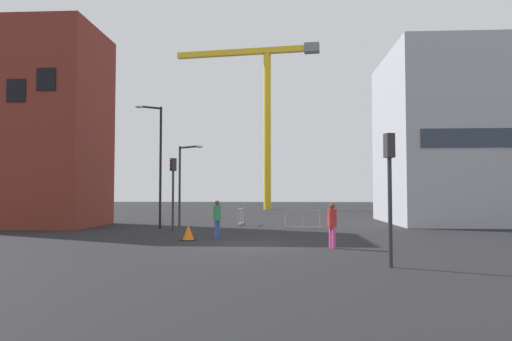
{
  "coord_description": "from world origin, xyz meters",
  "views": [
    {
      "loc": [
        1.33,
        -18.87,
        2.15
      ],
      "look_at": [
        0.0,
        4.68,
        3.23
      ],
      "focal_mm": 32.7,
      "sensor_mm": 36.0,
      "label": 1
    }
  ],
  "objects_px": {
    "pedestrian_waiting": "(217,216)",
    "traffic_cone_by_barrier": "(188,233)",
    "streetlamp_short": "(183,176)",
    "traffic_light_near": "(389,177)",
    "traffic_light_corner": "(173,182)",
    "pedestrian_walking": "(332,222)",
    "construction_crane": "(264,98)",
    "streetlamp_tall": "(158,157)"
  },
  "relations": [
    {
      "from": "streetlamp_short",
      "to": "traffic_cone_by_barrier",
      "type": "distance_m",
      "value": 9.1
    },
    {
      "from": "pedestrian_waiting",
      "to": "traffic_cone_by_barrier",
      "type": "bearing_deg",
      "value": -144.82
    },
    {
      "from": "traffic_light_corner",
      "to": "traffic_light_near",
      "type": "relative_size",
      "value": 1.04
    },
    {
      "from": "construction_crane",
      "to": "pedestrian_waiting",
      "type": "bearing_deg",
      "value": -91.17
    },
    {
      "from": "construction_crane",
      "to": "streetlamp_tall",
      "type": "height_order",
      "value": "construction_crane"
    },
    {
      "from": "streetlamp_tall",
      "to": "traffic_light_near",
      "type": "xyz_separation_m",
      "value": [
        10.37,
        -13.29,
        -1.62
      ]
    },
    {
      "from": "construction_crane",
      "to": "traffic_light_corner",
      "type": "distance_m",
      "value": 33.64
    },
    {
      "from": "streetlamp_short",
      "to": "pedestrian_walking",
      "type": "xyz_separation_m",
      "value": [
        8.11,
        -11.06,
        -2.14
      ]
    },
    {
      "from": "traffic_light_corner",
      "to": "traffic_cone_by_barrier",
      "type": "distance_m",
      "value": 5.54
    },
    {
      "from": "streetlamp_short",
      "to": "pedestrian_waiting",
      "type": "height_order",
      "value": "streetlamp_short"
    },
    {
      "from": "streetlamp_tall",
      "to": "traffic_light_corner",
      "type": "bearing_deg",
      "value": -50.82
    },
    {
      "from": "pedestrian_waiting",
      "to": "traffic_cone_by_barrier",
      "type": "height_order",
      "value": "pedestrian_waiting"
    },
    {
      "from": "streetlamp_short",
      "to": "traffic_light_corner",
      "type": "distance_m",
      "value": 3.77
    },
    {
      "from": "pedestrian_waiting",
      "to": "construction_crane",
      "type": "bearing_deg",
      "value": 88.83
    },
    {
      "from": "construction_crane",
      "to": "traffic_light_near",
      "type": "distance_m",
      "value": 44.99
    },
    {
      "from": "streetlamp_tall",
      "to": "construction_crane",
      "type": "bearing_deg",
      "value": 80.5
    },
    {
      "from": "traffic_light_corner",
      "to": "pedestrian_waiting",
      "type": "distance_m",
      "value": 5.15
    },
    {
      "from": "pedestrian_waiting",
      "to": "traffic_light_near",
      "type": "bearing_deg",
      "value": -52.28
    },
    {
      "from": "streetlamp_short",
      "to": "traffic_cone_by_barrier",
      "type": "relative_size",
      "value": 7.35
    },
    {
      "from": "construction_crane",
      "to": "pedestrian_walking",
      "type": "bearing_deg",
      "value": -83.88
    },
    {
      "from": "construction_crane",
      "to": "streetlamp_tall",
      "type": "relative_size",
      "value": 2.81
    },
    {
      "from": "streetlamp_short",
      "to": "pedestrian_waiting",
      "type": "bearing_deg",
      "value": -67.0
    },
    {
      "from": "streetlamp_short",
      "to": "traffic_light_near",
      "type": "xyz_separation_m",
      "value": [
        9.29,
        -15.43,
        -0.56
      ]
    },
    {
      "from": "traffic_light_corner",
      "to": "traffic_light_near",
      "type": "height_order",
      "value": "traffic_light_corner"
    },
    {
      "from": "pedestrian_waiting",
      "to": "traffic_cone_by_barrier",
      "type": "xyz_separation_m",
      "value": [
        -1.17,
        -0.83,
        -0.7
      ]
    },
    {
      "from": "pedestrian_walking",
      "to": "traffic_light_corner",
      "type": "bearing_deg",
      "value": 137.11
    },
    {
      "from": "traffic_light_corner",
      "to": "traffic_cone_by_barrier",
      "type": "relative_size",
      "value": 5.82
    },
    {
      "from": "construction_crane",
      "to": "pedestrian_walking",
      "type": "xyz_separation_m",
      "value": [
        4.17,
        -38.9,
        -12.68
      ]
    },
    {
      "from": "construction_crane",
      "to": "traffic_light_near",
      "type": "xyz_separation_m",
      "value": [
        5.35,
        -43.27,
        -11.1
      ]
    },
    {
      "from": "traffic_cone_by_barrier",
      "to": "traffic_light_corner",
      "type": "bearing_deg",
      "value": 111.27
    },
    {
      "from": "construction_crane",
      "to": "traffic_cone_by_barrier",
      "type": "relative_size",
      "value": 29.36
    },
    {
      "from": "streetlamp_tall",
      "to": "streetlamp_short",
      "type": "relative_size",
      "value": 1.42
    },
    {
      "from": "traffic_light_near",
      "to": "streetlamp_tall",
      "type": "bearing_deg",
      "value": 127.95
    },
    {
      "from": "streetlamp_tall",
      "to": "traffic_cone_by_barrier",
      "type": "relative_size",
      "value": 10.46
    },
    {
      "from": "streetlamp_tall",
      "to": "pedestrian_walking",
      "type": "distance_m",
      "value": 13.2
    },
    {
      "from": "construction_crane",
      "to": "traffic_cone_by_barrier",
      "type": "distance_m",
      "value": 38.67
    },
    {
      "from": "traffic_light_near",
      "to": "pedestrian_waiting",
      "type": "relative_size",
      "value": 2.2
    },
    {
      "from": "traffic_cone_by_barrier",
      "to": "pedestrian_walking",
      "type": "bearing_deg",
      "value": -23.62
    },
    {
      "from": "traffic_light_corner",
      "to": "traffic_light_near",
      "type": "bearing_deg",
      "value": -52.22
    },
    {
      "from": "traffic_light_corner",
      "to": "pedestrian_walking",
      "type": "distance_m",
      "value": 10.89
    },
    {
      "from": "pedestrian_waiting",
      "to": "streetlamp_short",
      "type": "bearing_deg",
      "value": 113.0
    },
    {
      "from": "traffic_light_corner",
      "to": "pedestrian_walking",
      "type": "relative_size",
      "value": 2.32
    }
  ]
}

